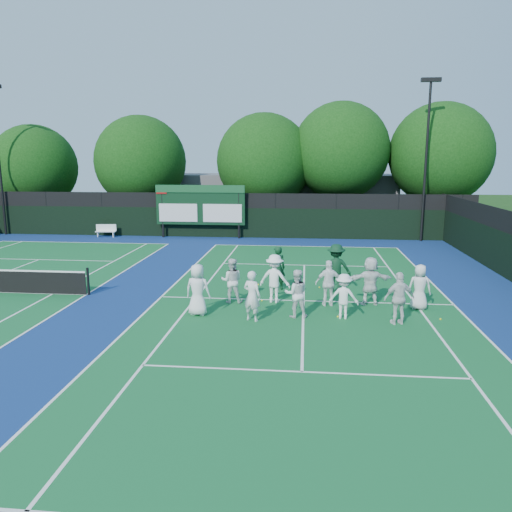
{
  "coord_description": "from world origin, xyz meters",
  "views": [
    {
      "loc": [
        0.02,
        -17.17,
        5.27
      ],
      "look_at": [
        -2.0,
        3.0,
        1.3
      ],
      "focal_mm": 35.0,
      "sensor_mm": 36.0,
      "label": 1
    }
  ],
  "objects": [
    {
      "name": "player_back_2",
      "position": [
        0.9,
        0.47,
        0.85
      ],
      "size": [
        1.03,
        0.52,
        1.69
      ],
      "primitive_type": "imported",
      "rotation": [
        0.0,
        0.0,
        3.25
      ],
      "color": "white",
      "rests_on": "ground"
    },
    {
      "name": "coach_right",
      "position": [
        1.26,
        2.54,
        0.97
      ],
      "size": [
        1.33,
        0.86,
        1.94
      ],
      "primitive_type": "imported",
      "rotation": [
        0.0,
        0.0,
        3.26
      ],
      "color": "#0E331D",
      "rests_on": "ground"
    },
    {
      "name": "clubhouse",
      "position": [
        -2.0,
        24.0,
        2.0
      ],
      "size": [
        18.0,
        6.0,
        4.0
      ],
      "primitive_type": "cube",
      "color": "slate",
      "rests_on": "ground"
    },
    {
      "name": "player_back_1",
      "position": [
        -1.08,
        0.73,
        0.91
      ],
      "size": [
        1.3,
        0.94,
        1.81
      ],
      "primitive_type": "imported",
      "rotation": [
        0.0,
        0.0,
        2.9
      ],
      "color": "white",
      "rests_on": "ground"
    },
    {
      "name": "coach_left",
      "position": [
        -1.09,
        2.56,
        0.91
      ],
      "size": [
        0.75,
        0.58,
        1.81
      ],
      "primitive_type": "imported",
      "rotation": [
        0.0,
        0.0,
        3.39
      ],
      "color": "#0F371D",
      "rests_on": "ground"
    },
    {
      "name": "bench",
      "position": [
        -13.54,
        15.36,
        0.46
      ],
      "size": [
        1.39,
        0.53,
        0.86
      ],
      "color": "white",
      "rests_on": "ground"
    },
    {
      "name": "tree_a",
      "position": [
        -20.48,
        19.58,
        4.46
      ],
      "size": [
        6.37,
        6.37,
        7.82
      ],
      "color": "black",
      "rests_on": "ground"
    },
    {
      "name": "tennis_ball_4",
      "position": [
        0.64,
        2.97,
        0.03
      ],
      "size": [
        0.07,
        0.07,
        0.07
      ],
      "primitive_type": "sphere",
      "color": "yellow",
      "rests_on": "ground"
    },
    {
      "name": "ground",
      "position": [
        0.0,
        0.0,
        0.0
      ],
      "size": [
        120.0,
        120.0,
        0.0
      ],
      "primitive_type": "plane",
      "color": "#15380F",
      "rests_on": "ground"
    },
    {
      "name": "tree_e",
      "position": [
        9.47,
        19.58,
        5.39
      ],
      "size": [
        7.13,
        7.13,
        9.14
      ],
      "color": "black",
      "rests_on": "ground"
    },
    {
      "name": "near_court",
      "position": [
        0.0,
        1.0,
        0.01
      ],
      "size": [
        11.05,
        23.85,
        0.01
      ],
      "color": "#135D2C",
      "rests_on": "ground"
    },
    {
      "name": "player_front_1",
      "position": [
        -1.68,
        -1.5,
        0.85
      ],
      "size": [
        0.73,
        0.63,
        1.7
      ],
      "primitive_type": "imported",
      "rotation": [
        0.0,
        0.0,
        2.71
      ],
      "color": "white",
      "rests_on": "ground"
    },
    {
      "name": "tree_c",
      "position": [
        -2.9,
        19.58,
        4.9
      ],
      "size": [
        6.89,
        6.89,
        8.52
      ],
      "color": "black",
      "rests_on": "ground"
    },
    {
      "name": "tennis_ball_0",
      "position": [
        -1.56,
        0.79,
        0.03
      ],
      "size": [
        0.07,
        0.07,
        0.07
      ],
      "primitive_type": "sphere",
      "color": "yellow",
      "rests_on": "ground"
    },
    {
      "name": "player_front_0",
      "position": [
        -3.59,
        -1.06,
        0.89
      ],
      "size": [
        0.95,
        0.69,
        1.78
      ],
      "primitive_type": "imported",
      "rotation": [
        0.0,
        0.0,
        2.99
      ],
      "color": "white",
      "rests_on": "ground"
    },
    {
      "name": "player_front_4",
      "position": [
        3.06,
        -1.37,
        0.86
      ],
      "size": [
        1.08,
        0.65,
        1.73
      ],
      "primitive_type": "imported",
      "rotation": [
        0.0,
        0.0,
        3.38
      ],
      "color": "silver",
      "rests_on": "ground"
    },
    {
      "name": "scoreboard",
      "position": [
        -7.01,
        15.59,
        2.19
      ],
      "size": [
        6.0,
        0.21,
        3.55
      ],
      "color": "black",
      "rests_on": "ground"
    },
    {
      "name": "back_fence",
      "position": [
        -6.0,
        16.0,
        1.36
      ],
      "size": [
        34.0,
        0.08,
        3.0
      ],
      "color": "black",
      "rests_on": "ground"
    },
    {
      "name": "player_back_4",
      "position": [
        4.08,
        0.38,
        0.81
      ],
      "size": [
        0.88,
        0.66,
        1.63
      ],
      "primitive_type": "imported",
      "rotation": [
        0.0,
        0.0,
        2.95
      ],
      "color": "silver",
      "rests_on": "ground"
    },
    {
      "name": "tennis_ball_3",
      "position": [
        -1.92,
        3.18,
        0.03
      ],
      "size": [
        0.07,
        0.07,
        0.07
      ],
      "primitive_type": "sphere",
      "color": "yellow",
      "rests_on": "ground"
    },
    {
      "name": "tennis_ball_5",
      "position": [
        1.16,
        -0.88,
        0.03
      ],
      "size": [
        0.07,
        0.07,
        0.07
      ],
      "primitive_type": "sphere",
      "color": "yellow",
      "rests_on": "ground"
    },
    {
      "name": "tennis_ball_2",
      "position": [
        4.54,
        -0.82,
        0.03
      ],
      "size": [
        0.07,
        0.07,
        0.07
      ],
      "primitive_type": "sphere",
      "color": "yellow",
      "rests_on": "ground"
    },
    {
      "name": "player_back_0",
      "position": [
        -2.66,
        0.54,
        0.84
      ],
      "size": [
        0.84,
        0.66,
        1.67
      ],
      "primitive_type": "imported",
      "rotation": [
        0.0,
        0.0,
        3.18
      ],
      "color": "white",
      "rests_on": "ground"
    },
    {
      "name": "tree_b",
      "position": [
        -12.14,
        19.58,
        4.88
      ],
      "size": [
        6.74,
        6.74,
        8.42
      ],
      "color": "black",
      "rests_on": "ground"
    },
    {
      "name": "player_back_3",
      "position": [
        2.4,
        0.79,
        0.89
      ],
      "size": [
        1.72,
        0.78,
        1.79
      ],
      "primitive_type": "imported",
      "rotation": [
        0.0,
        0.0,
        3.3
      ],
      "color": "white",
      "rests_on": "ground"
    },
    {
      "name": "tree_d",
      "position": [
        2.59,
        19.58,
        5.62
      ],
      "size": [
        6.89,
        6.89,
        9.25
      ],
      "color": "black",
      "rests_on": "ground"
    },
    {
      "name": "player_front_3",
      "position": [
        1.33,
        -0.95,
        0.76
      ],
      "size": [
        1.06,
        0.72,
        1.53
      ],
      "primitive_type": "imported",
      "rotation": [
        0.0,
        0.0,
        2.98
      ],
      "color": "white",
      "rests_on": "ground"
    },
    {
      "name": "tennis_ball_1",
      "position": [
        3.72,
        2.92,
        0.03
      ],
      "size": [
        0.07,
        0.07,
        0.07
      ],
      "primitive_type": "sphere",
      "color": "yellow",
      "rests_on": "ground"
    },
    {
      "name": "light_pole_right",
      "position": [
        7.5,
        15.7,
        6.3
      ],
      "size": [
        1.2,
        0.3,
        10.12
      ],
      "color": "black",
      "rests_on": "ground"
    },
    {
      "name": "court_apron",
      "position": [
        -6.0,
        1.0,
        0.0
      ],
      "size": [
        34.0,
        32.0,
        0.01
      ],
      "primitive_type": "cube",
      "color": "navy",
      "rests_on": "ground"
    },
    {
      "name": "player_front_2",
      "position": [
        -0.25,
        -0.96,
        0.82
      ],
      "size": [
        0.88,
        0.73,
        1.65
      ],
      "primitive_type": "imported",
      "rotation": [
        0.0,
        0.0,
        3.28
      ],
      "color": "white",
      "rests_on": "ground"
    }
  ]
}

